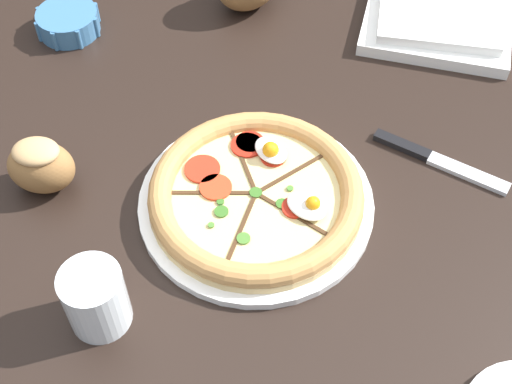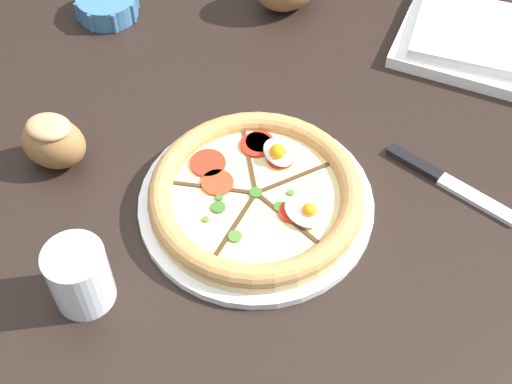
% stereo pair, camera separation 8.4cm
% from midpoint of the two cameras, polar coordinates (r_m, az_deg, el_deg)
% --- Properties ---
extents(ground_plane, '(12.00, 12.00, 0.00)m').
position_cam_midpoint_polar(ground_plane, '(1.64, 1.21, -14.88)').
color(ground_plane, '#3D2D23').
extents(dining_table, '(1.33, 0.98, 0.77)m').
position_cam_midpoint_polar(dining_table, '(1.05, 1.82, -0.47)').
color(dining_table, black).
rests_on(dining_table, ground_plane).
extents(pizza, '(0.30, 0.30, 0.05)m').
position_cam_midpoint_polar(pizza, '(0.91, 2.67, -0.51)').
color(pizza, white).
rests_on(pizza, dining_table).
extents(ramekin_bowl, '(0.10, 0.10, 0.04)m').
position_cam_midpoint_polar(ramekin_bowl, '(1.20, -9.82, 14.44)').
color(ramekin_bowl, teal).
rests_on(ramekin_bowl, dining_table).
extents(napkin_folded, '(0.23, 0.20, 0.04)m').
position_cam_midpoint_polar(napkin_folded, '(1.18, 19.17, 11.36)').
color(napkin_folded, white).
rests_on(napkin_folded, dining_table).
extents(bread_piece_far, '(0.10, 0.08, 0.08)m').
position_cam_midpoint_polar(bread_piece_far, '(0.96, -13.57, 3.85)').
color(bread_piece_far, olive).
rests_on(bread_piece_far, dining_table).
extents(knife_main, '(0.19, 0.07, 0.01)m').
position_cam_midpoint_polar(knife_main, '(0.98, 17.57, 0.57)').
color(knife_main, silver).
rests_on(knife_main, dining_table).
extents(water_glass, '(0.07, 0.07, 0.09)m').
position_cam_midpoint_polar(water_glass, '(0.83, -11.09, -6.99)').
color(water_glass, white).
rests_on(water_glass, dining_table).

